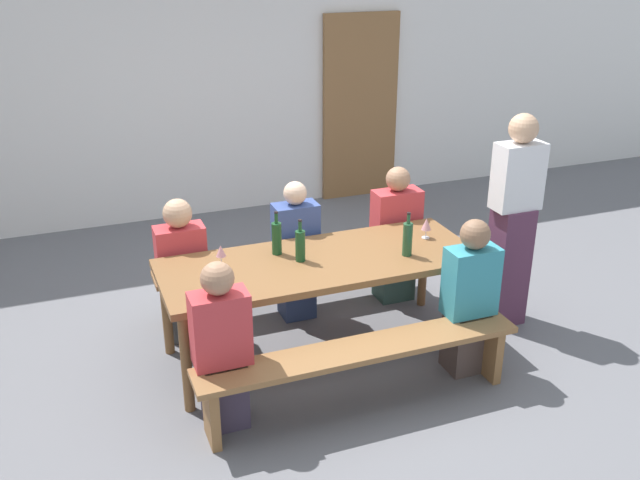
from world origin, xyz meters
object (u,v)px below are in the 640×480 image
at_px(bench_far, 288,268).
at_px(wine_bottle_2, 300,245).
at_px(wine_glass_0, 221,252).
at_px(seated_guest_far_2, 395,238).
at_px(wooden_door, 360,108).
at_px(wine_glass_1, 426,225).
at_px(bench_near, 361,359).
at_px(wine_bottle_0, 408,239).
at_px(seated_guest_near_0, 222,350).
at_px(tasting_table, 320,268).
at_px(wine_bottle_1, 277,238).
at_px(seated_guest_far_0, 182,272).
at_px(seated_guest_near_1, 469,300).
at_px(seated_guest_far_1, 296,254).
at_px(standing_host, 513,224).

height_order(bench_far, wine_bottle_2, wine_bottle_2).
xyz_separation_m(wine_glass_0, seated_guest_far_2, (1.58, 0.48, -0.32)).
bearing_deg(wooden_door, wine_glass_1, -104.64).
xyz_separation_m(bench_near, wine_bottle_0, (0.61, 0.58, 0.52)).
bearing_deg(seated_guest_near_0, tasting_table, -55.98).
distance_m(wooden_door, wine_bottle_2, 3.58).
relative_size(wine_bottle_1, seated_guest_far_0, 0.29).
height_order(wine_bottle_2, seated_guest_near_1, seated_guest_near_1).
xyz_separation_m(wooden_door, wine_bottle_2, (-1.82, -3.08, -0.18)).
distance_m(wine_bottle_0, seated_guest_far_0, 1.70).
relative_size(tasting_table, wine_bottle_2, 7.31).
bearing_deg(seated_guest_near_0, seated_guest_far_0, 0.90).
xyz_separation_m(bench_far, wine_glass_1, (0.89, -0.66, 0.50)).
relative_size(seated_guest_far_1, seated_guest_far_2, 0.98).
bearing_deg(wine_bottle_1, seated_guest_far_2, 18.25).
relative_size(wine_glass_0, seated_guest_far_0, 0.15).
distance_m(wine_bottle_2, wine_glass_0, 0.55).
relative_size(seated_guest_near_0, seated_guest_far_2, 0.96).
xyz_separation_m(tasting_table, wine_bottle_2, (-0.14, 0.03, 0.19)).
xyz_separation_m(bench_near, seated_guest_near_0, (-0.87, 0.15, 0.18)).
xyz_separation_m(bench_far, seated_guest_near_1, (0.88, -1.32, 0.19)).
bearing_deg(standing_host, wine_glass_1, -14.53).
height_order(bench_far, wine_glass_0, wine_glass_0).
height_order(wine_glass_0, standing_host, standing_host).
bearing_deg(bench_far, wine_glass_0, -137.57).
xyz_separation_m(wine_bottle_2, seated_guest_far_0, (-0.75, 0.55, -0.33)).
relative_size(seated_guest_near_1, seated_guest_far_2, 0.98).
bearing_deg(seated_guest_far_0, seated_guest_far_2, 90.00).
distance_m(wooden_door, seated_guest_far_0, 3.64).
bearing_deg(bench_near, wine_bottle_1, 105.12).
xyz_separation_m(wine_bottle_2, standing_host, (1.68, -0.12, -0.04)).
relative_size(tasting_table, bench_far, 1.05).
xyz_separation_m(wine_bottle_0, seated_guest_far_1, (-0.59, 0.74, -0.34)).
height_order(wooden_door, wine_bottle_0, wooden_door).
height_order(wine_glass_0, seated_guest_far_2, seated_guest_far_2).
bearing_deg(wine_glass_1, seated_guest_far_1, 149.81).
bearing_deg(seated_guest_far_1, wooden_door, 146.69).
height_order(wine_bottle_1, seated_guest_near_1, seated_guest_near_1).
bearing_deg(wine_glass_0, standing_host, -5.10).
xyz_separation_m(tasting_table, wine_bottle_0, (0.61, -0.15, 0.20)).
relative_size(wine_glass_1, seated_guest_far_1, 0.14).
distance_m(wooden_door, seated_guest_near_0, 4.52).
relative_size(seated_guest_far_0, seated_guest_far_2, 0.96).
bearing_deg(wooden_door, wine_glass_0, -128.22).
height_order(wine_glass_0, wine_glass_1, wine_glass_0).
height_order(wooden_door, wine_glass_1, wooden_door).
bearing_deg(wine_glass_0, seated_guest_far_0, 112.61).
bearing_deg(seated_guest_far_1, bench_far, -172.71).
bearing_deg(bench_far, wine_bottle_0, -55.43).
bearing_deg(seated_guest_far_0, seated_guest_near_1, 56.48).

